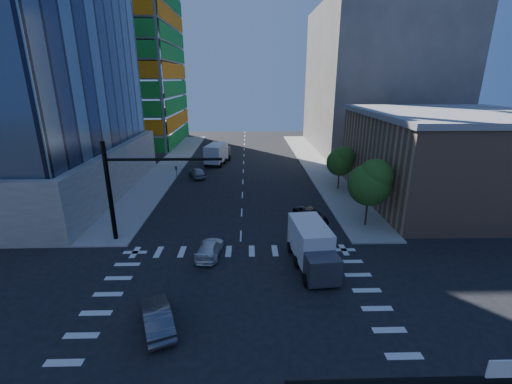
{
  "coord_description": "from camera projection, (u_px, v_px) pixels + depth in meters",
  "views": [
    {
      "loc": [
        0.7,
        -17.4,
        14.1
      ],
      "look_at": [
        1.34,
        8.0,
        5.7
      ],
      "focal_mm": 24.0,
      "sensor_mm": 36.0,
      "label": 1
    }
  ],
  "objects": [
    {
      "name": "ground",
      "position": [
        237.0,
        321.0,
        20.93
      ],
      "size": [
        160.0,
        160.0,
        0.0
      ],
      "primitive_type": "plane",
      "color": "black",
      "rests_on": "ground"
    },
    {
      "name": "road_markings",
      "position": [
        237.0,
        321.0,
        20.92
      ],
      "size": [
        20.0,
        20.0,
        0.01
      ],
      "primitive_type": "cube",
      "color": "silver",
      "rests_on": "ground"
    },
    {
      "name": "sidewalk_ne",
      "position": [
        316.0,
        164.0,
        59.16
      ],
      "size": [
        5.0,
        60.0,
        0.15
      ],
      "primitive_type": "cube",
      "color": "#9B9892",
      "rests_on": "ground"
    },
    {
      "name": "sidewalk_nw",
      "position": [
        171.0,
        165.0,
        58.57
      ],
      "size": [
        5.0,
        60.0,
        0.15
      ],
      "primitive_type": "cube",
      "color": "#9B9892",
      "rests_on": "ground"
    },
    {
      "name": "construction_building",
      "position": [
        112.0,
        26.0,
        71.32
      ],
      "size": [
        25.16,
        34.5,
        70.6
      ],
      "color": "gray",
      "rests_on": "ground"
    },
    {
      "name": "commercial_building",
      "position": [
        451.0,
        157.0,
        40.73
      ],
      "size": [
        20.5,
        22.5,
        10.6
      ],
      "color": "#A37B5E",
      "rests_on": "ground"
    },
    {
      "name": "bg_building_ne",
      "position": [
        376.0,
        80.0,
        69.37
      ],
      "size": [
        24.0,
        30.0,
        28.0
      ],
      "primitive_type": "cube",
      "color": "#625C58",
      "rests_on": "ground"
    },
    {
      "name": "signal_mast_nw",
      "position": [
        125.0,
        183.0,
        29.88
      ],
      "size": [
        10.2,
        0.4,
        9.0
      ],
      "color": "black",
      "rests_on": "sidewalk_nw"
    },
    {
      "name": "tree_south",
      "position": [
        371.0,
        182.0,
        32.95
      ],
      "size": [
        4.16,
        4.16,
        6.82
      ],
      "color": "#382316",
      "rests_on": "sidewalk_ne"
    },
    {
      "name": "tree_north",
      "position": [
        341.0,
        161.0,
        44.57
      ],
      "size": [
        3.54,
        3.52,
        5.78
      ],
      "color": "#382316",
      "rests_on": "sidewalk_ne"
    },
    {
      "name": "car_nb_far",
      "position": [
        311.0,
        216.0,
        35.41
      ],
      "size": [
        3.51,
        5.16,
        1.31
      ],
      "primitive_type": "imported",
      "rotation": [
        0.0,
        0.0,
        0.31
      ],
      "color": "black",
      "rests_on": "ground"
    },
    {
      "name": "car_sb_near",
      "position": [
        209.0,
        248.0,
        28.58
      ],
      "size": [
        2.24,
        4.6,
        1.29
      ],
      "primitive_type": "imported",
      "rotation": [
        0.0,
        0.0,
        3.04
      ],
      "color": "white",
      "rests_on": "ground"
    },
    {
      "name": "car_sb_mid",
      "position": [
        197.0,
        173.0,
        51.27
      ],
      "size": [
        3.35,
        4.75,
        1.5
      ],
      "primitive_type": "imported",
      "rotation": [
        0.0,
        0.0,
        3.54
      ],
      "color": "gray",
      "rests_on": "ground"
    },
    {
      "name": "car_sb_cross",
      "position": [
        157.0,
        317.0,
        20.2
      ],
      "size": [
        3.14,
        4.75,
        1.48
      ],
      "primitive_type": "imported",
      "rotation": [
        0.0,
        0.0,
        3.53
      ],
      "color": "#4F4F55",
      "rests_on": "ground"
    },
    {
      "name": "box_truck_near",
      "position": [
        313.0,
        251.0,
        26.48
      ],
      "size": [
        3.27,
        6.49,
        3.28
      ],
      "rotation": [
        0.0,
        0.0,
        0.1
      ],
      "color": "black",
      "rests_on": "ground"
    },
    {
      "name": "box_truck_far",
      "position": [
        218.0,
        155.0,
        59.69
      ],
      "size": [
        4.3,
        7.23,
        3.55
      ],
      "rotation": [
        0.0,
        0.0,
        2.92
      ],
      "color": "black",
      "rests_on": "ground"
    }
  ]
}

